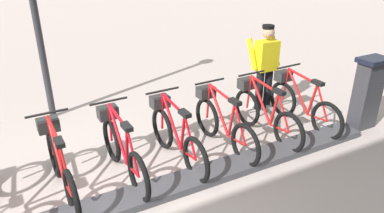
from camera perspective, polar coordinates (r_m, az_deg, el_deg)
The scene contains 9 objects.
dock_rail_base at distance 4.75m, azimuth -15.55°, elevation -15.67°, with size 0.44×9.02×0.10m, color #47474C.
payment_kiosk at distance 6.95m, azimuth 25.80°, elevation 2.05°, with size 0.36×0.52×1.28m.
bike_docked_0 at distance 6.70m, azimuth 16.74°, elevation 0.53°, with size 1.72×0.54×1.02m.
bike_docked_1 at distance 6.18m, azimuth 11.23°, elevation -0.93°, with size 1.72×0.54×1.02m.
bike_docked_2 at distance 5.74m, azimuth 4.79°, elevation -2.62°, with size 1.72×0.54×1.02m.
bike_docked_3 at distance 5.38m, azimuth -2.64°, elevation -4.52°, with size 1.72×0.54×1.02m.
bike_docked_4 at distance 5.14m, azimuth -10.99°, elevation -6.55°, with size 1.72×0.54×1.02m.
bike_docked_5 at distance 5.02m, azimuth -20.02°, elevation -8.57°, with size 1.72×0.54×1.02m.
worker_near_rack at distance 7.01m, azimuth 11.45°, elevation 6.38°, with size 0.48×0.63×1.66m.
Camera 1 is at (-3.63, 0.54, 3.06)m, focal length 33.96 mm.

